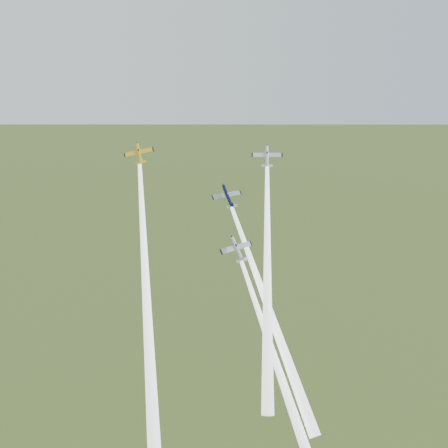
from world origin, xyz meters
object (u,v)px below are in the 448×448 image
at_px(plane_navy, 228,196).
at_px(plane_silver_low, 237,249).
at_px(plane_yellow, 139,153).
at_px(plane_silver_right, 267,156).

bearing_deg(plane_navy, plane_silver_low, -104.12).
xyz_separation_m(plane_navy, plane_silver_low, (-1.63, -10.91, -10.07)).
relative_size(plane_yellow, plane_navy, 0.87).
bearing_deg(plane_silver_low, plane_yellow, 142.05).
distance_m(plane_navy, plane_silver_right, 13.91).
height_order(plane_silver_right, plane_silver_low, plane_silver_right).
height_order(plane_navy, plane_silver_right, plane_silver_right).
relative_size(plane_navy, plane_silver_right, 1.06).
xyz_separation_m(plane_silver_right, plane_silver_low, (-10.69, -7.75, -20.13)).
distance_m(plane_yellow, plane_navy, 24.50).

